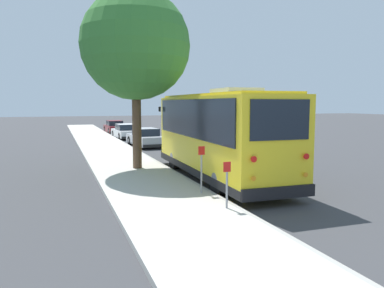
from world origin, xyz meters
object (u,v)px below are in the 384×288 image
Objects in this scene: parked_sedan_white at (126,132)px; shuttle_bus at (218,131)px; sign_post_near at (227,184)px; sign_post_far at (201,169)px; street_tree at (135,38)px; parked_sedan_silver at (145,138)px; parked_sedan_maroon at (114,127)px.

shuttle_bus is at bearing 178.32° from parked_sedan_white.
sign_post_far reaches higher than sign_post_near.
sign_post_near is (-23.42, 1.33, 0.24)m from parked_sedan_white.
shuttle_bus is 1.10× the size of street_tree.
street_tree is at bearing 160.24° from parked_sedan_silver.
shuttle_bus reaches higher than parked_sedan_silver.
parked_sedan_maroon is (12.96, 0.27, -0.01)m from parked_sedan_silver.
parked_sedan_maroon is (6.27, 0.06, 0.02)m from parked_sedan_white.
parked_sedan_white is 3.49× the size of sign_post_near.
sign_post_near is at bearing -172.43° from street_tree.
sign_post_near is at bearing 173.85° from parked_sedan_white.
sign_post_far reaches higher than parked_sedan_silver.
street_tree reaches higher than parked_sedan_white.
street_tree is at bearing 10.15° from sign_post_far.
parked_sedan_maroon is at bearing -2.34° from parked_sedan_white.
sign_post_far is at bearing 147.71° from shuttle_bus.
sign_post_far is at bearing 0.00° from sign_post_near.
sign_post_near reaches higher than parked_sedan_maroon.
parked_sedan_silver is 14.89m from sign_post_far.
street_tree reaches higher than parked_sedan_maroon.
parked_sedan_white is at bearing 178.35° from parked_sedan_maroon.
parked_sedan_white is 1.09× the size of parked_sedan_maroon.
parked_sedan_silver is 6.69m from parked_sedan_white.
parked_sedan_maroon is (25.16, 0.46, -1.33)m from shuttle_bus.
shuttle_bus is 6.19× the size of sign_post_far.
shuttle_bus reaches higher than sign_post_far.
street_tree reaches higher than parked_sedan_silver.
shuttle_bus reaches higher than parked_sedan_white.
shuttle_bus reaches higher than parked_sedan_maroon.
shuttle_bus is 25.20m from parked_sedan_maroon.
shuttle_bus is 7.26× the size of sign_post_near.
parked_sedan_maroon is at bearing -3.28° from parked_sedan_silver.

